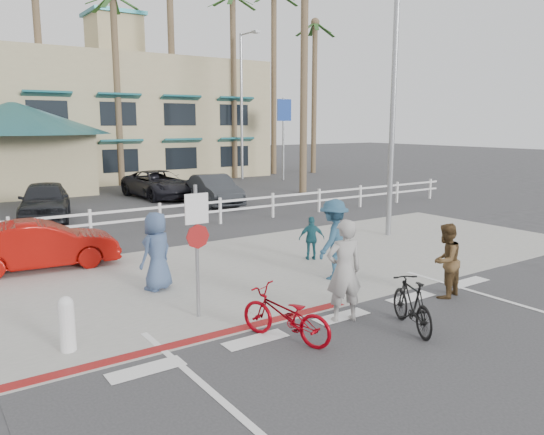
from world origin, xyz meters
TOP-DOWN VIEW (x-y plane):
  - ground at (0.00, 0.00)m, footprint 140.00×140.00m
  - bike_path at (0.00, -2.00)m, footprint 12.00×16.00m
  - sidewalk_plaza at (0.00, 4.50)m, footprint 22.00×7.00m
  - cross_street at (0.00, 8.50)m, footprint 40.00×5.00m
  - parking_lot at (0.00, 18.00)m, footprint 50.00×16.00m
  - curb_red at (-3.00, 1.20)m, footprint 7.00×0.25m
  - rail_fence at (0.50, 10.50)m, footprint 29.40×0.16m
  - building at (2.00, 31.00)m, footprint 28.00×16.00m
  - sign_post at (-2.30, 2.20)m, footprint 0.50×0.10m
  - bollard_0 at (-4.80, 2.00)m, footprint 0.26×0.26m
  - streetlight_0 at (6.50, 5.50)m, footprint 0.60×2.00m
  - streetlight_1 at (12.00, 24.00)m, footprint 0.60×2.00m
  - info_sign at (14.00, 22.00)m, footprint 1.20×0.16m
  - palm_4 at (0.00, 26.00)m, footprint 4.00×4.00m
  - palm_5 at (4.00, 25.00)m, footprint 4.00×4.00m
  - palm_6 at (8.00, 26.00)m, footprint 4.00×4.00m
  - palm_7 at (12.00, 25.00)m, footprint 4.00×4.00m
  - palm_8 at (16.00, 26.00)m, footprint 4.00×4.00m
  - palm_9 at (19.00, 25.00)m, footprint 4.00×4.00m
  - palm_11 at (11.00, 16.00)m, footprint 4.00×4.00m
  - bike_red at (-1.59, 0.30)m, footprint 1.23×1.90m
  - rider_red at (-0.11, 0.45)m, footprint 0.83×0.66m
  - bike_black at (0.63, -0.59)m, footprint 1.08×1.67m
  - rider_black at (2.66, 0.26)m, footprint 0.90×0.77m
  - pedestrian_a at (1.58, 2.69)m, footprint 1.45×1.20m
  - pedestrian_child at (2.29, 4.40)m, footprint 0.77×0.60m
  - pedestrian_b at (-2.27, 4.29)m, footprint 1.04×0.90m
  - car_white_sedan at (-4.06, 7.67)m, footprint 3.94×1.71m
  - lot_car_2 at (-2.40, 15.24)m, footprint 2.87×4.73m
  - lot_car_3 at (4.93, 14.91)m, footprint 2.02×4.36m
  - lot_car_5 at (3.73, 18.55)m, footprint 2.59×5.09m

SIDE VIEW (x-z plane):
  - ground at x=0.00m, z-range 0.00..0.00m
  - parking_lot at x=0.00m, z-range 0.00..0.01m
  - bike_path at x=0.00m, z-range 0.00..0.01m
  - cross_street at x=0.00m, z-range 0.00..0.01m
  - sidewalk_plaza at x=0.00m, z-range 0.00..0.01m
  - curb_red at x=-3.00m, z-range 0.00..0.02m
  - bike_red at x=-1.59m, z-range 0.00..0.94m
  - bollard_0 at x=-4.80m, z-range 0.00..0.95m
  - bike_black at x=0.63m, z-range 0.00..0.97m
  - rail_fence at x=0.50m, z-range 0.00..1.00m
  - pedestrian_child at x=2.29m, z-range 0.00..1.22m
  - car_white_sedan at x=-4.06m, z-range 0.00..1.26m
  - lot_car_5 at x=3.73m, z-range 0.00..1.38m
  - lot_car_3 at x=4.93m, z-range 0.00..1.38m
  - lot_car_2 at x=-2.40m, z-range 0.00..1.51m
  - rider_black at x=2.66m, z-range 0.00..1.63m
  - pedestrian_b at x=-2.27m, z-range 0.00..1.79m
  - pedestrian_a at x=1.58m, z-range 0.00..1.96m
  - rider_red at x=-0.11m, z-range 0.00..1.98m
  - sign_post at x=-2.30m, z-range 0.00..2.90m
  - info_sign at x=14.00m, z-range 0.00..5.60m
  - streetlight_0 at x=6.50m, z-range 0.00..9.00m
  - streetlight_1 at x=12.00m, z-range 0.00..9.50m
  - building at x=2.00m, z-range 0.00..11.30m
  - palm_5 at x=4.00m, z-range 0.00..13.00m
  - palm_9 at x=19.00m, z-range 0.00..13.00m
  - palm_7 at x=12.00m, z-range 0.00..14.00m
  - palm_11 at x=11.00m, z-range 0.00..14.00m
  - palm_4 at x=0.00m, z-range 0.00..15.00m
  - palm_8 at x=16.00m, z-range 0.00..15.00m
  - palm_6 at x=8.00m, z-range 0.00..17.00m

